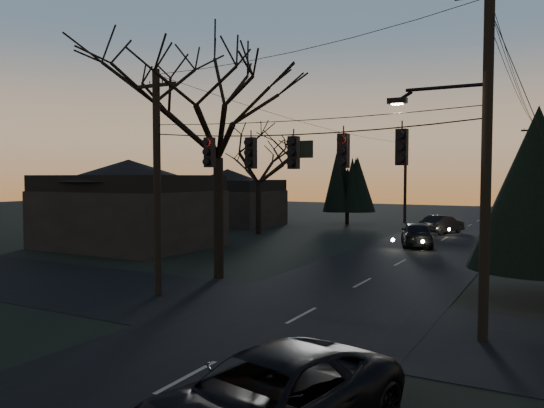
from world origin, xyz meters
The scene contains 15 objects.
main_road centered at (0.00, 20.00, 0.01)m, with size 8.00×120.00×0.02m, color black.
cross_road centered at (0.00, 10.00, 0.01)m, with size 60.00×7.00×0.02m, color black.
utility_pole_right centered at (5.50, 10.00, 0.00)m, with size 5.00×0.30×10.00m, color black, non-canonical shape.
utility_pole_left centered at (-6.00, 10.00, 0.00)m, with size 1.80×0.30×8.50m, color black, non-canonical shape.
utility_pole_far_r centered at (5.50, 38.00, 0.00)m, with size 1.80×0.30×8.50m, color black, non-canonical shape.
utility_pole_far_l centered at (-6.00, 46.00, 0.00)m, with size 0.30×0.30×8.00m, color black, non-canonical shape.
span_signal_assembly centered at (-0.24, 10.00, 5.34)m, with size 11.50×0.44×1.47m.
bare_tree_left centered at (-6.00, 14.03, 7.46)m, with size 8.79×8.79×10.68m.
bare_tree_dist centered at (-13.42, 30.38, 5.57)m, with size 6.89×6.89×7.98m.
evergreen_dist centered at (-10.37, 41.80, 3.73)m, with size 3.45×3.45×6.29m.
house_left_near centered at (-17.00, 20.00, 2.80)m, with size 10.00×8.00×5.60m.
house_left_far centered at (-20.00, 36.00, 2.60)m, with size 9.00×7.00×5.20m.
suv_near centered at (3.08, 2.18, 0.76)m, with size 2.54×5.50×1.53m, color black.
sedan_oncoming_a centered at (-0.80, 28.99, 0.80)m, with size 1.90×4.72×1.61m, color black.
sedan_oncoming_b centered at (-0.89, 37.84, 0.72)m, with size 1.51×4.34×1.43m, color black.
Camera 1 is at (7.28, -5.35, 4.53)m, focal length 35.00 mm.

